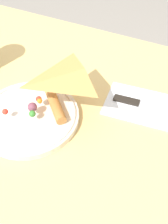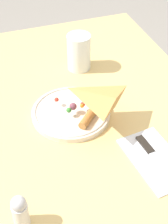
{
  "view_description": "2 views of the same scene",
  "coord_description": "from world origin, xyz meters",
  "px_view_note": "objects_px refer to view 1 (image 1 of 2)",
  "views": [
    {
      "loc": [
        0.33,
        -0.4,
        1.24
      ],
      "look_at": [
        0.14,
        -0.01,
        0.77
      ],
      "focal_mm": 45.0,
      "sensor_mm": 36.0,
      "label": 1
    },
    {
      "loc": [
        0.75,
        -0.27,
        1.44
      ],
      "look_at": [
        0.11,
        -0.05,
        0.82
      ],
      "focal_mm": 55.0,
      "sensor_mm": 36.0,
      "label": 2
    }
  ],
  "objects_px": {
    "dining_table": "(41,129)",
    "napkin_folded": "(147,107)",
    "plate_pizza": "(29,115)",
    "butter_knife": "(144,105)"
  },
  "relations": [
    {
      "from": "dining_table",
      "to": "plate_pizza",
      "type": "xyz_separation_m",
      "value": [
        0.02,
        -0.06,
        0.13
      ]
    },
    {
      "from": "plate_pizza",
      "to": "butter_knife",
      "type": "relative_size",
      "value": 1.33
    },
    {
      "from": "dining_table",
      "to": "napkin_folded",
      "type": "bearing_deg",
      "value": 20.25
    },
    {
      "from": "dining_table",
      "to": "plate_pizza",
      "type": "relative_size",
      "value": 4.67
    },
    {
      "from": "butter_knife",
      "to": "plate_pizza",
      "type": "bearing_deg",
      "value": -151.93
    },
    {
      "from": "plate_pizza",
      "to": "napkin_folded",
      "type": "relative_size",
      "value": 1.08
    },
    {
      "from": "dining_table",
      "to": "napkin_folded",
      "type": "relative_size",
      "value": 5.03
    },
    {
      "from": "napkin_folded",
      "to": "butter_knife",
      "type": "bearing_deg",
      "value": -174.21
    },
    {
      "from": "dining_table",
      "to": "butter_knife",
      "type": "bearing_deg",
      "value": 20.68
    },
    {
      "from": "napkin_folded",
      "to": "dining_table",
      "type": "bearing_deg",
      "value": -159.75
    }
  ]
}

